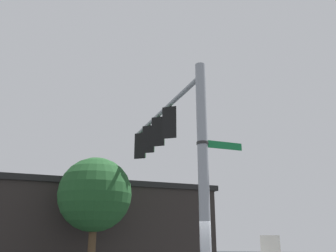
% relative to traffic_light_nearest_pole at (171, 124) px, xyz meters
% --- Properties ---
extents(signal_pole, '(0.31, 0.31, 7.31)m').
position_rel_traffic_light_nearest_pole_xyz_m(signal_pole, '(1.61, -1.99, -2.46)').
color(signal_pole, gray).
rests_on(signal_pole, ground).
extents(mast_arm, '(4.54, 5.48, 0.17)m').
position_rel_traffic_light_nearest_pole_xyz_m(mast_arm, '(-0.59, 0.70, 0.78)').
color(mast_arm, gray).
extents(traffic_light_nearest_pole, '(0.54, 0.49, 1.31)m').
position_rel_traffic_light_nearest_pole_xyz_m(traffic_light_nearest_pole, '(0.00, 0.00, 0.00)').
color(traffic_light_nearest_pole, black).
extents(traffic_light_mid_inner, '(0.54, 0.49, 1.31)m').
position_rel_traffic_light_nearest_pole_xyz_m(traffic_light_mid_inner, '(-0.80, 0.97, 0.00)').
color(traffic_light_mid_inner, black).
extents(traffic_light_mid_outer, '(0.54, 0.49, 1.31)m').
position_rel_traffic_light_nearest_pole_xyz_m(traffic_light_mid_outer, '(-1.60, 1.94, 0.00)').
color(traffic_light_mid_outer, black).
extents(traffic_light_arm_end, '(0.54, 0.49, 1.31)m').
position_rel_traffic_light_nearest_pole_xyz_m(traffic_light_arm_end, '(-2.39, 2.92, 0.00)').
color(traffic_light_arm_end, black).
extents(street_name_sign, '(1.22, 1.04, 0.22)m').
position_rel_traffic_light_nearest_pole_xyz_m(street_name_sign, '(1.88, -1.77, -1.39)').
color(street_name_sign, '#147238').
extents(storefront_building, '(12.26, 11.73, 4.87)m').
position_rel_traffic_light_nearest_pole_xyz_m(storefront_building, '(-5.94, 6.51, -3.66)').
color(storefront_building, '#282321').
rests_on(storefront_building, ground).
extents(tree_by_storefront, '(3.29, 3.29, 5.53)m').
position_rel_traffic_light_nearest_pole_xyz_m(tree_by_storefront, '(-4.29, 2.19, -2.25)').
color(tree_by_storefront, '#4C3823').
rests_on(tree_by_storefront, ground).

